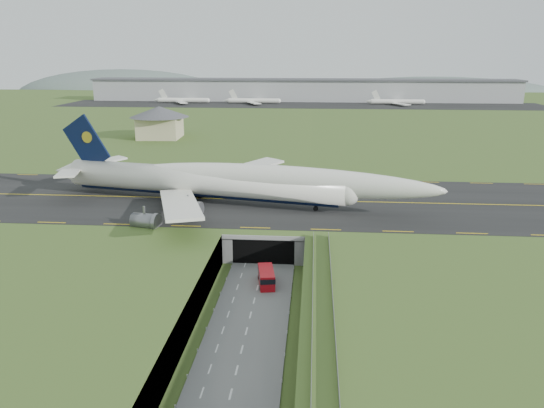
{
  "coord_description": "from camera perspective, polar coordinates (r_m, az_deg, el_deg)",
  "views": [
    {
      "loc": [
        9.38,
        -87.23,
        39.71
      ],
      "look_at": [
        0.71,
        20.0,
        8.86
      ],
      "focal_mm": 35.0,
      "sensor_mm": 36.0,
      "label": 1
    }
  ],
  "objects": [
    {
      "name": "trench_road",
      "position": [
        89.51,
        -1.9,
        -10.27
      ],
      "size": [
        12.0,
        75.0,
        0.2
      ],
      "primitive_type": "cube",
      "color": "slate",
      "rests_on": "ground"
    },
    {
      "name": "tunnel_portal",
      "position": [
        110.52,
        -0.5,
        -3.21
      ],
      "size": [
        17.0,
        22.3,
        6.0
      ],
      "color": "gray",
      "rests_on": "ground"
    },
    {
      "name": "shuttle_tram",
      "position": [
        94.3,
        -0.62,
        -7.86
      ],
      "size": [
        3.73,
        7.25,
        2.84
      ],
      "rotation": [
        0.0,
        0.0,
        0.17
      ],
      "color": "red",
      "rests_on": "ground"
    },
    {
      "name": "service_building",
      "position": [
        221.5,
        -12.0,
        8.9
      ],
      "size": [
        24.78,
        24.78,
        12.89
      ],
      "rotation": [
        0.0,
        0.0,
        0.05
      ],
      "color": "#C6BB8F",
      "rests_on": "ground"
    },
    {
      "name": "distant_hills",
      "position": [
        521.98,
        10.86,
        10.92
      ],
      "size": [
        700.0,
        91.0,
        60.0
      ],
      "color": "#54655E",
      "rests_on": "ground"
    },
    {
      "name": "ground",
      "position": [
        96.3,
        -1.39,
        -8.36
      ],
      "size": [
        900.0,
        900.0,
        0.0
      ],
      "primitive_type": "plane",
      "color": "#446126",
      "rests_on": "ground"
    },
    {
      "name": "guideway",
      "position": [
        76.32,
        5.44,
        -10.86
      ],
      "size": [
        3.0,
        53.0,
        7.05
      ],
      "color": "#A8A8A3",
      "rests_on": "ground"
    },
    {
      "name": "taxiway",
      "position": [
        125.19,
        0.16,
        0.42
      ],
      "size": [
        800.0,
        44.0,
        0.18
      ],
      "primitive_type": "cube",
      "color": "black",
      "rests_on": "airfield_deck"
    },
    {
      "name": "jumbo_jet",
      "position": [
        120.95,
        -4.64,
        2.41
      ],
      "size": [
        93.28,
        59.42,
        20.08
      ],
      "rotation": [
        0.0,
        0.0,
        -0.21
      ],
      "color": "white",
      "rests_on": "ground"
    },
    {
      "name": "cargo_terminal",
      "position": [
        387.61,
        3.28,
        12.17
      ],
      "size": [
        320.0,
        67.0,
        15.6
      ],
      "color": "#B2B2B2",
      "rests_on": "ground"
    },
    {
      "name": "airfield_deck",
      "position": [
        95.1,
        -1.4,
        -6.71
      ],
      "size": [
        800.0,
        800.0,
        6.0
      ],
      "primitive_type": "cube",
      "color": "gray",
      "rests_on": "ground"
    }
  ]
}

